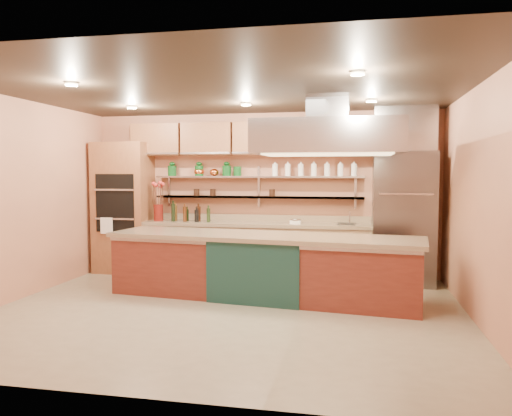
% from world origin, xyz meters
% --- Properties ---
extents(floor, '(6.00, 5.00, 0.02)m').
position_xyz_m(floor, '(0.00, 0.00, -0.01)').
color(floor, '#9D9277').
rests_on(floor, ground).
extents(ceiling, '(6.00, 5.00, 0.02)m').
position_xyz_m(ceiling, '(0.00, 0.00, 2.80)').
color(ceiling, black).
rests_on(ceiling, wall_back).
extents(wall_back, '(6.00, 0.04, 2.80)m').
position_xyz_m(wall_back, '(0.00, 2.50, 1.40)').
color(wall_back, tan).
rests_on(wall_back, floor).
extents(wall_front, '(6.00, 0.04, 2.80)m').
position_xyz_m(wall_front, '(0.00, -2.50, 1.40)').
color(wall_front, tan).
rests_on(wall_front, floor).
extents(wall_left, '(0.04, 5.00, 2.80)m').
position_xyz_m(wall_left, '(-3.00, 0.00, 1.40)').
color(wall_left, tan).
rests_on(wall_left, floor).
extents(wall_right, '(0.04, 5.00, 2.80)m').
position_xyz_m(wall_right, '(3.00, 0.00, 1.40)').
color(wall_right, tan).
rests_on(wall_right, floor).
extents(oven_stack, '(0.95, 0.64, 2.30)m').
position_xyz_m(oven_stack, '(-2.45, 2.18, 1.15)').
color(oven_stack, brown).
rests_on(oven_stack, floor).
extents(refrigerator, '(0.95, 0.72, 2.10)m').
position_xyz_m(refrigerator, '(2.35, 2.14, 1.05)').
color(refrigerator, slate).
rests_on(refrigerator, floor).
extents(back_counter, '(3.84, 0.64, 0.93)m').
position_xyz_m(back_counter, '(-0.05, 2.20, 0.47)').
color(back_counter, tan).
rests_on(back_counter, floor).
extents(wall_shelf_lower, '(3.60, 0.26, 0.03)m').
position_xyz_m(wall_shelf_lower, '(-0.05, 2.37, 1.35)').
color(wall_shelf_lower, '#ACAEB3').
rests_on(wall_shelf_lower, wall_back).
extents(wall_shelf_upper, '(3.60, 0.26, 0.03)m').
position_xyz_m(wall_shelf_upper, '(-0.05, 2.37, 1.70)').
color(wall_shelf_upper, '#ACAEB3').
rests_on(wall_shelf_upper, wall_back).
extents(upper_cabinets, '(4.60, 0.36, 0.55)m').
position_xyz_m(upper_cabinets, '(0.00, 2.32, 2.35)').
color(upper_cabinets, brown).
rests_on(upper_cabinets, wall_back).
extents(range_hood, '(2.00, 1.00, 0.45)m').
position_xyz_m(range_hood, '(1.22, 0.81, 2.25)').
color(range_hood, '#ACAEB3').
rests_on(range_hood, ceiling).
extents(ceiling_downlights, '(4.00, 2.80, 0.02)m').
position_xyz_m(ceiling_downlights, '(0.00, 0.20, 2.77)').
color(ceiling_downlights, '#FFE5A5').
rests_on(ceiling_downlights, ceiling).
extents(island, '(4.40, 1.45, 0.90)m').
position_xyz_m(island, '(0.32, 0.81, 0.45)').
color(island, maroon).
rests_on(island, floor).
extents(flower_vase, '(0.18, 0.18, 0.29)m').
position_xyz_m(flower_vase, '(-1.78, 2.15, 1.07)').
color(flower_vase, '#60130E').
rests_on(flower_vase, back_counter).
extents(oil_bottle_cluster, '(0.78, 0.48, 0.24)m').
position_xyz_m(oil_bottle_cluster, '(-1.17, 2.15, 1.05)').
color(oil_bottle_cluster, black).
rests_on(oil_bottle_cluster, back_counter).
extents(kitchen_scale, '(0.21, 0.19, 0.10)m').
position_xyz_m(kitchen_scale, '(0.63, 2.15, 0.98)').
color(kitchen_scale, white).
rests_on(kitchen_scale, back_counter).
extents(bar_faucet, '(0.04, 0.04, 0.21)m').
position_xyz_m(bar_faucet, '(1.51, 2.25, 1.03)').
color(bar_faucet, silver).
rests_on(bar_faucet, back_counter).
extents(copper_kettle, '(0.18, 0.18, 0.13)m').
position_xyz_m(copper_kettle, '(-0.82, 2.37, 1.78)').
color(copper_kettle, '#D16830').
rests_on(copper_kettle, wall_shelf_upper).
extents(green_canister, '(0.15, 0.15, 0.16)m').
position_xyz_m(green_canister, '(-0.41, 2.37, 1.80)').
color(green_canister, '#0E4216').
rests_on(green_canister, wall_shelf_upper).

